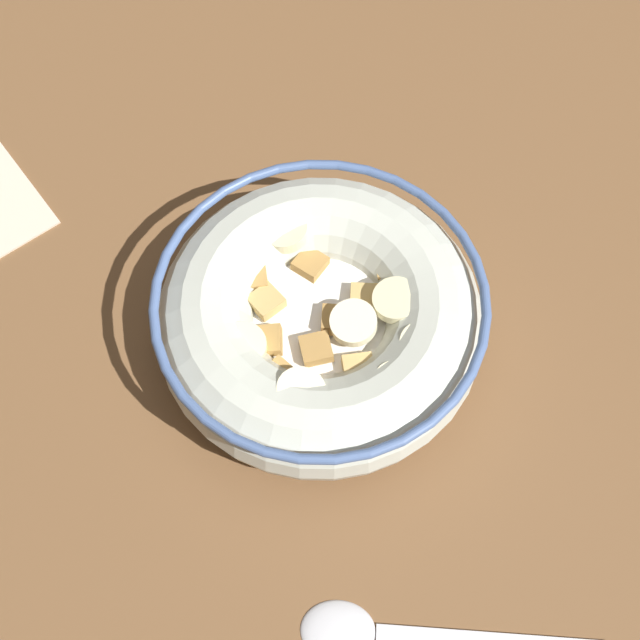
% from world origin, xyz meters
% --- Properties ---
extents(ground_plane, '(1.01, 1.01, 0.02)m').
position_xyz_m(ground_plane, '(0.00, 0.00, -0.01)').
color(ground_plane, brown).
extents(cereal_bowl, '(0.20, 0.20, 0.06)m').
position_xyz_m(cereal_bowl, '(0.00, 0.00, 0.03)').
color(cereal_bowl, beige).
rests_on(cereal_bowl, ground_plane).
extents(spoon, '(0.09, 0.16, 0.01)m').
position_xyz_m(spoon, '(0.14, 0.12, 0.00)').
color(spoon, silver).
rests_on(spoon, ground_plane).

